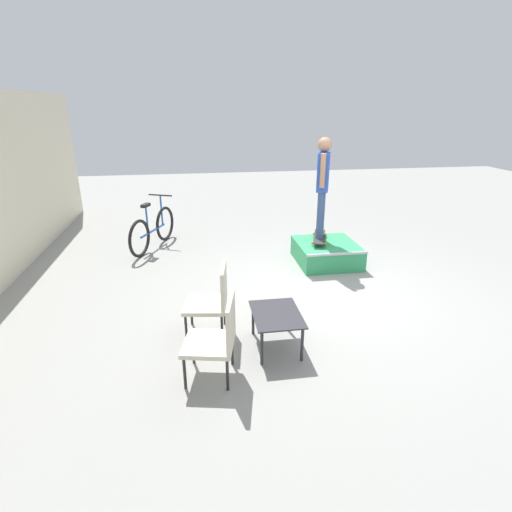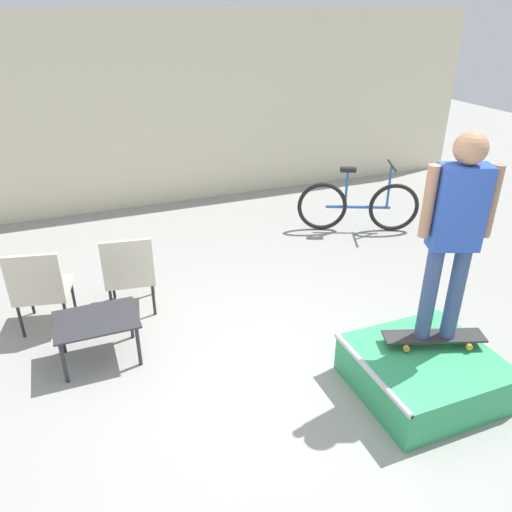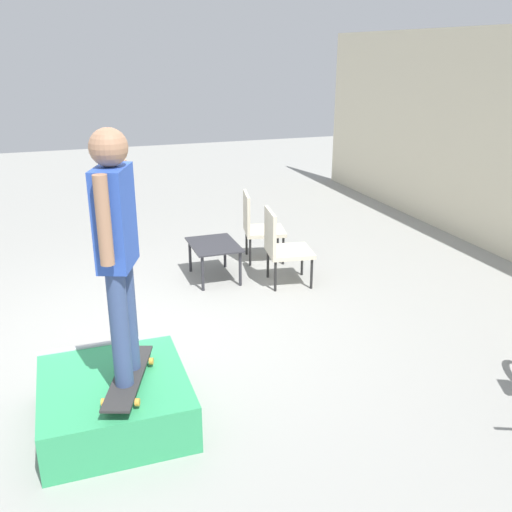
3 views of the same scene
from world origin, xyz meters
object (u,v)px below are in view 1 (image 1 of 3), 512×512
object	(u,v)px
skateboard_on_ramp	(319,237)
patio_chair_left	(218,336)
person_skater	(323,180)
skate_ramp_box	(326,253)
patio_chair_right	(213,298)
coffee_table	(276,318)
bicycle	(153,230)

from	to	relation	value
skateboard_on_ramp	patio_chair_left	bearing A→B (deg)	165.71
person_skater	patio_chair_left	bearing A→B (deg)	167.20
skate_ramp_box	patio_chair_right	bearing A→B (deg)	134.16
skate_ramp_box	coffee_table	distance (m)	2.98
person_skater	patio_chair_left	size ratio (longest dim) A/B	1.92
patio_chair_right	skate_ramp_box	bearing A→B (deg)	142.95
patio_chair_left	person_skater	bearing A→B (deg)	158.44
coffee_table	patio_chair_left	bearing A→B (deg)	122.47
patio_chair_right	bicycle	bearing A→B (deg)	-154.88
patio_chair_left	bicycle	world-z (taller)	bicycle
patio_chair_left	skate_ramp_box	bearing A→B (deg)	155.90
skate_ramp_box	patio_chair_left	size ratio (longest dim) A/B	1.26
person_skater	patio_chair_left	xyz separation A→B (m)	(-3.18, 2.10, -1.02)
skateboard_on_ramp	patio_chair_right	size ratio (longest dim) A/B	0.97
coffee_table	patio_chair_right	world-z (taller)	patio_chair_right
skateboard_on_ramp	person_skater	xyz separation A→B (m)	(0.00, -0.00, 1.06)
person_skater	bicycle	bearing A→B (deg)	89.84
skateboard_on_ramp	patio_chair_right	distance (m)	3.11
person_skater	patio_chair_left	distance (m)	3.94
person_skater	skate_ramp_box	bearing A→B (deg)	-122.99
patio_chair_left	patio_chair_right	distance (m)	0.89
skateboard_on_ramp	coffee_table	xyz separation A→B (m)	(-2.71, 1.38, -0.07)
patio_chair_left	bicycle	size ratio (longest dim) A/B	0.56
skateboard_on_ramp	coffee_table	size ratio (longest dim) A/B	1.18
skate_ramp_box	skateboard_on_ramp	xyz separation A→B (m)	(0.14, 0.11, 0.27)
skateboard_on_ramp	bicycle	size ratio (longest dim) A/B	0.54
patio_chair_left	patio_chair_right	bearing A→B (deg)	-168.10
coffee_table	patio_chair_right	bearing A→B (deg)	59.51
coffee_table	bicycle	xyz separation A→B (m)	(3.91, 1.74, -0.00)
person_skater	coffee_table	xyz separation A→B (m)	(-2.71, 1.38, -1.13)
skate_ramp_box	coffee_table	xyz separation A→B (m)	(-2.57, 1.48, 0.20)
coffee_table	patio_chair_left	distance (m)	0.87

